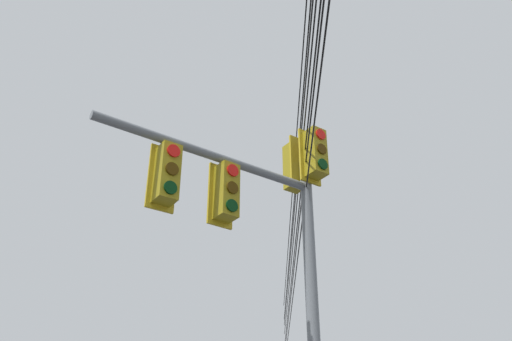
# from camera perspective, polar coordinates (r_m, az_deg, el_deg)

# --- Properties ---
(signal_mast_assembly) EXTENTS (3.94, 1.76, 7.25)m
(signal_mast_assembly) POSITION_cam_1_polar(r_m,az_deg,el_deg) (8.59, 1.58, -6.40)
(signal_mast_assembly) COLOR slate
(signal_mast_assembly) RESTS_ON ground
(overhead_wire_span) EXTENTS (9.08, 28.32, 2.48)m
(overhead_wire_span) POSITION_cam_1_polar(r_m,az_deg,el_deg) (11.15, 4.65, -0.05)
(overhead_wire_span) COLOR black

